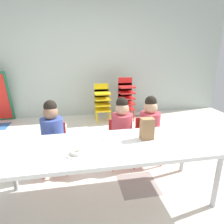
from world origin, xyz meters
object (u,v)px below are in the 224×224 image
Objects in this scene: paper_plate_center_table at (111,138)px; donut_powdered_on_plate at (76,152)px; seated_child_near_camera at (52,131)px; kid_chair_red_stack at (126,97)px; seated_child_far_right at (150,124)px; paper_plate_near_edge at (76,154)px; paper_bag_brown at (147,129)px; kid_chair_yellow_stack at (102,100)px; seated_child_middle_seat at (122,126)px; craft_table at (109,150)px.

donut_powdered_on_plate is (-0.35, -0.27, 0.02)m from paper_plate_center_table.
kid_chair_red_stack is (1.36, 1.78, -0.04)m from seated_child_near_camera.
paper_plate_near_edge is at bearing -142.91° from seated_child_far_right.
donut_powdered_on_plate is at bearing -164.48° from paper_bag_brown.
seated_child_near_camera is 0.77m from donut_powdered_on_plate.
paper_plate_near_edge is at bearing -102.72° from kid_chair_yellow_stack.
paper_bag_brown is at bearing 15.52° from donut_powdered_on_plate.
paper_plate_center_table is (-0.22, -0.44, 0.05)m from seated_child_middle_seat.
seated_child_middle_seat is (0.26, 0.59, -0.00)m from craft_table.
paper_plate_center_table is (-0.21, -2.22, 0.15)m from kid_chair_yellow_stack.
seated_child_near_camera is 1.00× the size of kid_chair_red_stack.
seated_child_far_right is at bearing -77.96° from kid_chair_yellow_stack.
seated_child_middle_seat is 0.50m from paper_plate_center_table.
kid_chair_red_stack reaches higher than craft_table.
kid_chair_red_stack is at bearing 85.40° from seated_child_far_right.
craft_table is 11.76× the size of paper_plate_near_edge.
paper_plate_center_table is at bearing -143.30° from seated_child_far_right.
seated_child_middle_seat is 4.17× the size of paper_bag_brown.
craft_table is at bearing -108.20° from kid_chair_red_stack.
paper_plate_center_table is at bearing 168.60° from paper_bag_brown.
paper_plate_near_edge is at bearing -68.76° from seated_child_near_camera.
seated_child_near_camera is 5.10× the size of paper_plate_near_edge.
craft_table is 2.31× the size of seated_child_middle_seat.
kid_chair_red_stack reaches higher than donut_powdered_on_plate.
paper_plate_center_table is (-0.74, -2.22, 0.09)m from kid_chair_red_stack.
kid_chair_red_stack is 2.33m from paper_bag_brown.
paper_bag_brown is 0.74m from paper_plate_near_edge.
paper_plate_near_edge and paper_plate_center_table have the same top height.
kid_chair_yellow_stack reaches higher than craft_table.
seated_child_far_right is 0.59m from paper_bag_brown.
paper_plate_center_table is at bearing -35.30° from seated_child_near_camera.
donut_powdered_on_plate is at bearing -113.53° from kid_chair_red_stack.
paper_bag_brown is 2.03× the size of donut_powdered_on_plate.
seated_child_near_camera is at bearing 180.00° from seated_child_far_right.
kid_chair_yellow_stack is 2.23m from paper_plate_center_table.
paper_bag_brown is at bearing -75.04° from seated_child_middle_seat.
paper_bag_brown is (-0.23, -0.51, 0.16)m from seated_child_far_right.
seated_child_middle_seat is at bearing 104.96° from paper_bag_brown.
seated_child_middle_seat is 5.10× the size of paper_plate_near_edge.
seated_child_near_camera reaches higher than kid_chair_red_stack.
donut_powdered_on_plate is (-0.71, -0.20, -0.09)m from paper_bag_brown.
seated_child_far_right reaches higher than paper_bag_brown.
paper_bag_brown is (0.98, -0.51, 0.16)m from seated_child_near_camera.
seated_child_middle_seat is 8.46× the size of donut_powdered_on_plate.
paper_plate_center_table is (-0.36, 0.07, -0.11)m from paper_bag_brown.
seated_child_near_camera is at bearing 180.00° from seated_child_middle_seat.
kid_chair_red_stack is (0.14, 1.78, -0.04)m from seated_child_far_right.
kid_chair_red_stack reaches higher than kid_chair_yellow_stack.
craft_table is 2.38m from kid_chair_yellow_stack.
seated_child_middle_seat reaches higher than craft_table.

